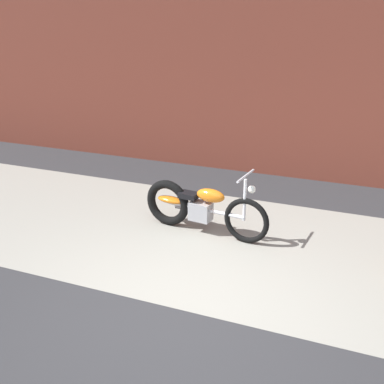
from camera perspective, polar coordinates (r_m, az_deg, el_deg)
ground_plane at (r=5.47m, az=-1.49°, el=-13.98°), size 80.00×80.00×0.00m
sidewalk_slab at (r=6.88m, az=4.31°, el=-6.12°), size 36.00×3.50×0.01m
brick_building_wall at (r=9.47m, az=11.67°, el=20.20°), size 36.00×0.50×6.12m
motorcycle_orange at (r=7.06m, az=0.50°, el=-1.77°), size 2.00×0.60×1.03m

